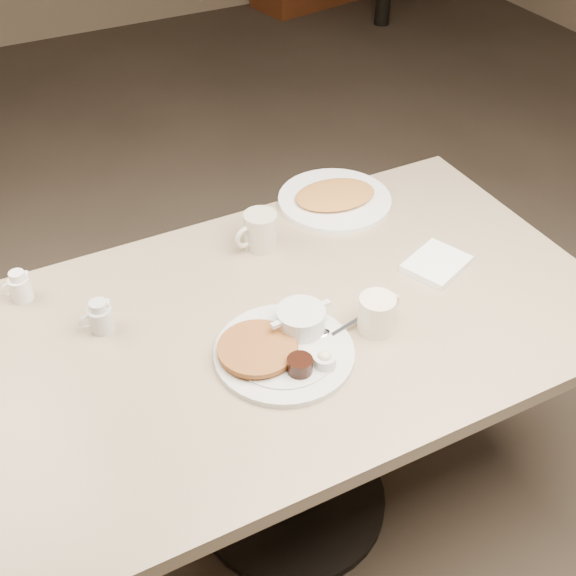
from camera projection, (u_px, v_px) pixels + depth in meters
name	position (u px, v px, depth m)	size (l,w,h in m)	color
room	(293.00, 44.00, 1.28)	(7.04, 8.04, 2.84)	#4C3F33
diner_table	(292.00, 366.00, 1.81)	(1.50, 0.90, 0.75)	tan
main_plate	(284.00, 344.00, 1.60)	(0.39, 0.34, 0.07)	silver
coffee_mug_near	(377.00, 313.00, 1.64)	(0.12, 0.10, 0.09)	#F4E9CA
napkin	(437.00, 264.00, 1.84)	(0.19, 0.17, 0.02)	white
coffee_mug_far	(260.00, 231.00, 1.88)	(0.13, 0.10, 0.10)	beige
creamer_left	(100.00, 317.00, 1.65)	(0.09, 0.07, 0.08)	silver
creamer_right	(20.00, 287.00, 1.73)	(0.08, 0.07, 0.08)	white
hash_plate	(335.00, 198.00, 2.06)	(0.35, 0.35, 0.04)	white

